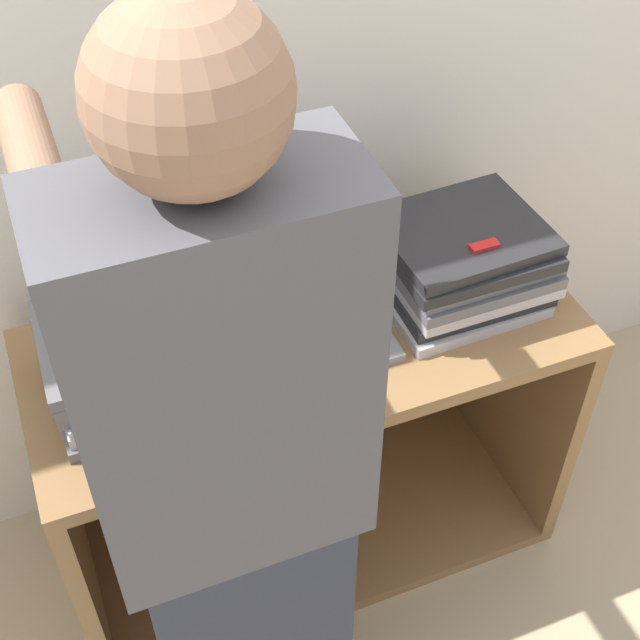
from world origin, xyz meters
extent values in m
plane|color=tan|center=(0.00, 0.00, 0.00)|extent=(12.00, 12.00, 0.00)
cube|color=silver|center=(0.00, 0.61, 1.20)|extent=(8.00, 0.05, 2.40)
cube|color=olive|center=(0.00, 0.25, 0.71)|extent=(1.17, 0.51, 0.04)
cube|color=olive|center=(0.00, 0.25, 0.02)|extent=(1.17, 0.51, 0.04)
cube|color=olive|center=(-0.57, 0.25, 0.37)|extent=(0.04, 0.51, 0.66)
cube|color=olive|center=(0.57, 0.25, 0.37)|extent=(0.04, 0.51, 0.66)
cube|color=olive|center=(0.00, 0.49, 0.37)|extent=(1.10, 0.04, 0.66)
cube|color=gray|center=(0.00, 0.25, 0.74)|extent=(0.32, 0.28, 0.02)
cube|color=#28282B|center=(0.00, 0.27, 0.75)|extent=(0.27, 0.15, 0.00)
cube|color=gray|center=(0.00, 0.43, 0.88)|extent=(0.32, 0.07, 0.27)
cube|color=black|center=(0.00, 0.42, 0.89)|extent=(0.29, 0.06, 0.24)
cube|color=slate|center=(-0.36, 0.25, 0.75)|extent=(0.33, 0.28, 0.03)
cube|color=#B7B7BC|center=(-0.35, 0.26, 0.77)|extent=(0.33, 0.29, 0.03)
cube|color=#B7B7BC|center=(-0.35, 0.25, 0.80)|extent=(0.34, 0.29, 0.03)
cube|color=slate|center=(-0.36, 0.26, 0.83)|extent=(0.33, 0.28, 0.03)
cube|color=slate|center=(-0.36, 0.25, 0.85)|extent=(0.33, 0.28, 0.03)
cube|color=slate|center=(-0.36, 0.25, 0.88)|extent=(0.33, 0.28, 0.03)
cube|color=#B7B7BC|center=(0.35, 0.25, 0.75)|extent=(0.33, 0.28, 0.03)
cube|color=#232326|center=(0.36, 0.26, 0.77)|extent=(0.33, 0.28, 0.03)
cube|color=#B7B7BC|center=(0.36, 0.25, 0.80)|extent=(0.33, 0.28, 0.03)
cube|color=slate|center=(0.36, 0.25, 0.83)|extent=(0.33, 0.28, 0.03)
cube|color=slate|center=(0.36, 0.26, 0.85)|extent=(0.33, 0.28, 0.03)
cube|color=#232326|center=(0.35, 0.25, 0.88)|extent=(0.33, 0.28, 0.03)
cube|color=#232326|center=(0.35, 0.26, 0.91)|extent=(0.34, 0.29, 0.03)
cube|color=#2D3342|center=(-0.28, -0.17, 0.41)|extent=(0.34, 0.20, 0.82)
cube|color=#4C4C51|center=(-0.28, -0.17, 1.15)|extent=(0.40, 0.20, 0.65)
sphere|color=#8C664C|center=(-0.28, -0.17, 1.59)|extent=(0.22, 0.22, 0.22)
cylinder|color=#8C664C|center=(-0.44, 0.09, 1.38)|extent=(0.07, 0.32, 0.07)
cylinder|color=#8C664C|center=(-0.12, 0.09, 1.38)|extent=(0.07, 0.32, 0.07)
cube|color=red|center=(0.35, 0.19, 0.92)|extent=(0.06, 0.02, 0.01)
camera|label=1|loc=(-0.45, -0.97, 2.05)|focal=50.00mm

